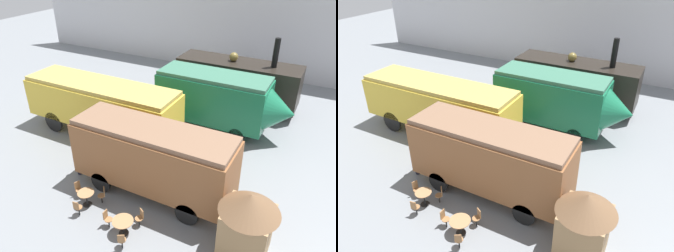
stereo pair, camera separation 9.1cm
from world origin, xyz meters
The scene contains 16 objects.
ground_plane centered at (0.00, 0.00, 0.00)m, with size 80.00×80.00×0.00m, color gray.
backdrop_wall centered at (0.00, 15.88, 4.50)m, with size 44.00×0.15×9.00m.
steam_locomotive centered at (2.83, 8.80, 2.02)m, with size 8.83×2.68×5.41m.
streamlined_locomotive centered at (3.05, 4.89, 2.15)m, with size 8.70×2.71×3.73m.
passenger_coach_vintage centered at (-3.39, 0.76, 2.16)m, with size 10.09×2.85×3.48m.
passenger_coach_wooden centered at (2.34, -2.74, 2.17)m, with size 7.81×2.51×3.68m.
cafe_table_near centered at (2.54, -5.67, 0.58)m, with size 0.92×0.92×0.72m.
cafe_table_mid centered at (0.01, -5.03, 0.56)m, with size 0.78×0.78×0.74m.
cafe_chair_0 centered at (2.96, -6.38, 0.51)m, with size 0.39×0.40×0.87m.
cafe_chair_1 centered at (2.95, -4.94, 0.51)m, with size 0.39×0.40×0.87m.
cafe_chair_2 centered at (1.71, -5.68, 0.51)m, with size 0.36×0.36×0.87m.
cafe_chair_3 centered at (0.60, -4.55, 0.51)m, with size 0.41×0.40×0.87m.
cafe_chair_4 centered at (-0.71, -4.76, 0.51)m, with size 0.39×0.38×0.87m.
cafe_chair_5 centered at (0.13, -5.79, 0.51)m, with size 0.36×0.37×0.87m.
visitor_person centered at (-1.92, -3.36, 0.98)m, with size 0.34×0.34×1.80m.
ticket_kiosk centered at (7.35, -4.23, 1.67)m, with size 2.34×2.34×3.00m.
Camera 1 is at (8.90, -13.62, 10.96)m, focal length 35.00 mm.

